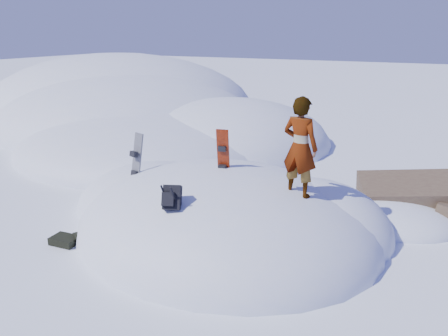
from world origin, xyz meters
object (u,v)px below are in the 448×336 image
at_px(backpack, 172,198).
at_px(person, 300,148).
at_px(snowboard_red, 223,160).
at_px(snowboard_dark, 136,166).

distance_m(backpack, person, 2.66).
xyz_separation_m(backpack, person, (1.93, 1.64, 0.82)).
xyz_separation_m(snowboard_red, snowboard_dark, (-2.25, -0.25, -0.38)).
relative_size(backpack, person, 0.28).
relative_size(snowboard_red, backpack, 2.65).
relative_size(snowboard_dark, backpack, 2.90).
bearing_deg(snowboard_dark, backpack, -20.66).
bearing_deg(snowboard_dark, snowboard_red, 23.65).
distance_m(snowboard_dark, backpack, 2.72).
bearing_deg(snowboard_red, backpack, -102.64).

